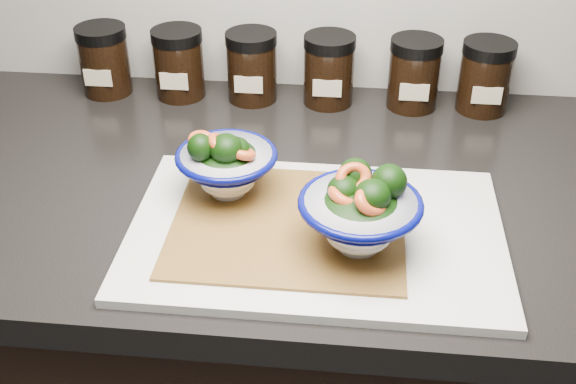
# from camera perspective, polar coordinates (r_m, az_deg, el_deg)

# --- Properties ---
(countertop) EXTENTS (3.50, 0.60, 0.04)m
(countertop) POSITION_cam_1_polar(r_m,az_deg,el_deg) (1.00, -1.70, 0.10)
(countertop) COLOR black
(countertop) RESTS_ON cabinet
(cutting_board) EXTENTS (0.45, 0.30, 0.01)m
(cutting_board) POSITION_cam_1_polar(r_m,az_deg,el_deg) (0.87, 2.21, -3.25)
(cutting_board) COLOR silver
(cutting_board) RESTS_ON countertop
(bamboo_mat) EXTENTS (0.28, 0.24, 0.00)m
(bamboo_mat) POSITION_cam_1_polar(r_m,az_deg,el_deg) (0.88, -0.00, -2.50)
(bamboo_mat) COLOR olive
(bamboo_mat) RESTS_ON cutting_board
(bowl_left) EXTENTS (0.13, 0.13, 0.10)m
(bowl_left) POSITION_cam_1_polar(r_m,az_deg,el_deg) (0.91, -4.89, 2.13)
(bowl_left) COLOR white
(bowl_left) RESTS_ON bamboo_mat
(bowl_right) EXTENTS (0.14, 0.14, 0.10)m
(bowl_right) POSITION_cam_1_polar(r_m,az_deg,el_deg) (0.82, 5.76, -1.63)
(bowl_right) COLOR white
(bowl_right) RESTS_ON bamboo_mat
(spice_jar_a) EXTENTS (0.08, 0.08, 0.11)m
(spice_jar_a) POSITION_cam_1_polar(r_m,az_deg,el_deg) (1.23, -14.32, 10.07)
(spice_jar_a) COLOR black
(spice_jar_a) RESTS_ON countertop
(spice_jar_b) EXTENTS (0.08, 0.08, 0.11)m
(spice_jar_b) POSITION_cam_1_polar(r_m,az_deg,el_deg) (1.20, -8.63, 10.03)
(spice_jar_b) COLOR black
(spice_jar_b) RESTS_ON countertop
(spice_jar_c) EXTENTS (0.08, 0.08, 0.11)m
(spice_jar_c) POSITION_cam_1_polar(r_m,az_deg,el_deg) (1.17, -2.88, 9.89)
(spice_jar_c) COLOR black
(spice_jar_c) RESTS_ON countertop
(spice_jar_d) EXTENTS (0.08, 0.08, 0.11)m
(spice_jar_d) POSITION_cam_1_polar(r_m,az_deg,el_deg) (1.16, 3.25, 9.63)
(spice_jar_d) COLOR black
(spice_jar_d) RESTS_ON countertop
(spice_jar_e) EXTENTS (0.08, 0.08, 0.11)m
(spice_jar_e) POSITION_cam_1_polar(r_m,az_deg,el_deg) (1.17, 9.93, 9.22)
(spice_jar_e) COLOR black
(spice_jar_e) RESTS_ON countertop
(spice_jar_f) EXTENTS (0.08, 0.08, 0.11)m
(spice_jar_f) POSITION_cam_1_polar(r_m,az_deg,el_deg) (1.18, 15.32, 8.80)
(spice_jar_f) COLOR black
(spice_jar_f) RESTS_ON countertop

